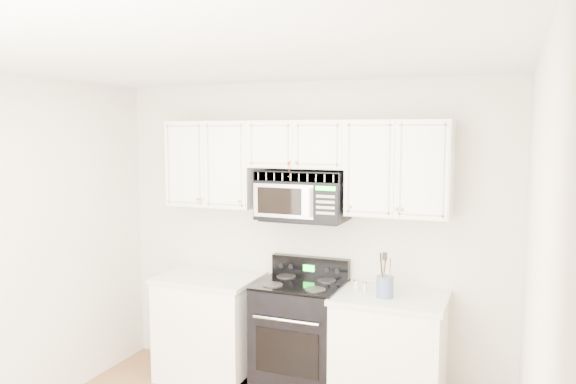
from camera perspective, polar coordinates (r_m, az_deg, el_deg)
The scene contains 9 objects.
room at distance 3.34m, azimuth -8.37°, elevation -9.17°, with size 3.51×3.51×2.61m.
base_cabinet_left at distance 5.18m, azimuth -7.91°, elevation -13.70°, with size 0.86×0.65×0.92m.
base_cabinet_right at distance 4.65m, azimuth 10.25°, elevation -16.11°, with size 0.86×0.65×0.92m.
range at distance 4.83m, azimuth 1.25°, elevation -14.38°, with size 0.69×0.64×1.10m.
upper_cabinets at distance 4.67m, azimuth 1.29°, elevation 3.14°, with size 2.44×0.37×0.75m.
microwave at distance 4.66m, azimuth 1.49°, elevation -0.30°, with size 0.74×0.42×0.41m.
utensil_crock at distance 4.40m, azimuth 9.81°, elevation -9.35°, with size 0.13×0.13×0.35m.
shaker_salt at distance 4.56m, azimuth 6.93°, elevation -9.32°, with size 0.04×0.04×0.09m.
shaker_pepper at distance 4.51m, azimuth 7.82°, elevation -9.52°, with size 0.04×0.04×0.09m.
Camera 1 is at (1.63, -2.79, 2.18)m, focal length 35.00 mm.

